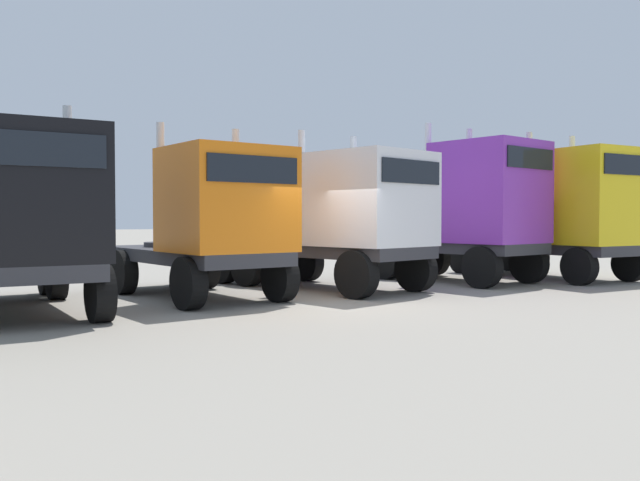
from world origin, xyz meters
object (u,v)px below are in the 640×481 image
(semi_truck_purple, at_px, (474,210))
(semi_truck_black, at_px, (22,220))
(semi_truck_white, at_px, (349,219))
(semi_truck_orange, at_px, (211,223))
(semi_truck_yellow, at_px, (574,213))

(semi_truck_purple, bearing_deg, semi_truck_black, -95.48)
(semi_truck_white, relative_size, semi_truck_purple, 1.09)
(semi_truck_black, height_order, semi_truck_orange, semi_truck_black)
(semi_truck_white, bearing_deg, semi_truck_black, -96.91)
(semi_truck_orange, bearing_deg, semi_truck_black, -85.10)
(semi_truck_white, height_order, semi_truck_purple, semi_truck_purple)
(semi_truck_purple, bearing_deg, semi_truck_white, -99.90)
(semi_truck_yellow, bearing_deg, semi_truck_orange, -93.69)
(semi_truck_orange, relative_size, semi_truck_purple, 0.99)
(semi_truck_white, relative_size, semi_truck_yellow, 1.14)
(semi_truck_white, bearing_deg, semi_truck_purple, 76.26)
(semi_truck_white, xyz_separation_m, semi_truck_purple, (4.26, 0.05, 0.26))
(semi_truck_white, bearing_deg, semi_truck_yellow, 69.15)
(semi_truck_orange, xyz_separation_m, semi_truck_purple, (8.00, 0.22, 0.34))
(semi_truck_white, xyz_separation_m, semi_truck_yellow, (7.38, -0.84, 0.17))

